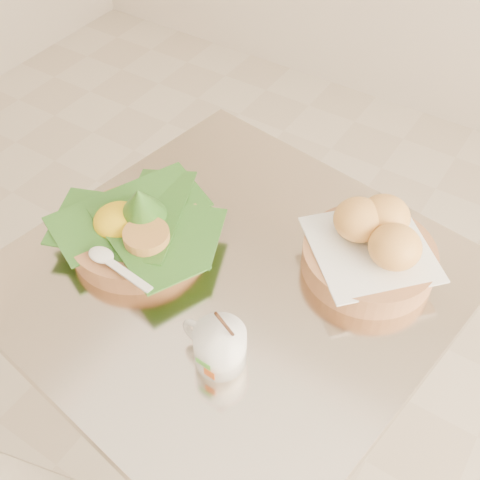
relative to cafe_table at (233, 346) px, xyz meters
The scene contains 5 objects.
floor 0.55m from the cafe_table, 163.23° to the right, with size 3.60×3.60×0.00m, color beige.
cafe_table is the anchor object (origin of this frame).
rice_basket 0.32m from the cafe_table, behind, with size 0.30×0.30×0.15m.
bread_basket 0.36m from the cafe_table, 38.50° to the left, with size 0.27×0.27×0.12m.
coffee_mug 0.31m from the cafe_table, 62.90° to the right, with size 0.11×0.08×0.14m.
Camera 1 is at (0.53, -0.50, 1.55)m, focal length 45.00 mm.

